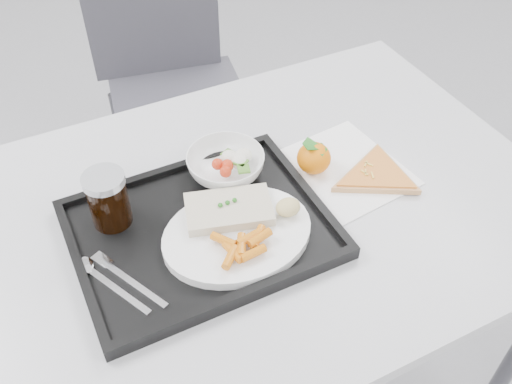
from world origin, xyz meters
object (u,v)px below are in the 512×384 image
at_px(table, 244,232).
at_px(pizza_slice, 377,175).
at_px(tangerine, 314,158).
at_px(cola_glass, 108,198).
at_px(tray, 201,231).
at_px(dinner_plate, 237,234).
at_px(salad_bowl, 226,165).
at_px(chair, 169,68).

height_order(table, pizza_slice, pizza_slice).
bearing_deg(tangerine, cola_glass, 175.20).
xyz_separation_m(tray, pizza_slice, (0.37, -0.02, 0.00)).
relative_size(table, cola_glass, 11.11).
height_order(dinner_plate, pizza_slice, dinner_plate).
height_order(table, tangerine, tangerine).
xyz_separation_m(salad_bowl, cola_glass, (-0.24, -0.02, 0.03)).
xyz_separation_m(chair, tray, (-0.24, -0.88, 0.22)).
bearing_deg(tray, pizza_slice, -3.12).
relative_size(salad_bowl, cola_glass, 1.41).
relative_size(table, tangerine, 15.55).
relative_size(chair, tangerine, 12.05).
distance_m(dinner_plate, pizza_slice, 0.32).
bearing_deg(cola_glass, chair, 64.73).
bearing_deg(tangerine, pizza_slice, -36.62).
distance_m(salad_bowl, cola_glass, 0.24).
distance_m(tray, pizza_slice, 0.37).
height_order(tray, tangerine, tangerine).
distance_m(table, salad_bowl, 0.14).
relative_size(dinner_plate, pizza_slice, 1.25).
relative_size(salad_bowl, pizza_slice, 0.71).
relative_size(cola_glass, pizza_slice, 0.50).
relative_size(chair, pizza_slice, 4.32).
relative_size(chair, salad_bowl, 6.11).
relative_size(tray, tangerine, 5.83).
bearing_deg(pizza_slice, table, 170.98).
bearing_deg(table, dinner_plate, -122.63).
bearing_deg(tangerine, table, -169.26).
bearing_deg(pizza_slice, tray, 176.88).
relative_size(chair, cola_glass, 8.61).
xyz_separation_m(chair, salad_bowl, (-0.14, -0.77, 0.25)).
height_order(cola_glass, pizza_slice, cola_glass).
xyz_separation_m(dinner_plate, tangerine, (0.22, 0.11, 0.01)).
distance_m(tray, tangerine, 0.27).
height_order(table, cola_glass, cola_glass).
distance_m(table, tray, 0.12).
bearing_deg(cola_glass, tangerine, -4.80).
distance_m(tray, dinner_plate, 0.07).
bearing_deg(tray, salad_bowl, 47.93).
distance_m(chair, salad_bowl, 0.82).
height_order(cola_glass, tangerine, cola_glass).
bearing_deg(table, chair, 80.63).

